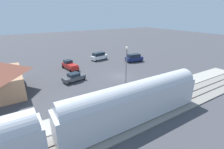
# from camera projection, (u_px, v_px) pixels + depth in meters

# --- Properties ---
(ground_plane) EXTENTS (200.00, 200.00, 0.00)m
(ground_plane) POSITION_uv_depth(u_px,v_px,m) (119.00, 76.00, 35.70)
(ground_plane) COLOR #424247
(railway_track) EXTENTS (4.80, 70.00, 0.30)m
(railway_track) POSITION_uv_depth(u_px,v_px,m) (172.00, 104.00, 24.51)
(railway_track) COLOR gray
(railway_track) RESTS_ON ground
(platform) EXTENTS (3.20, 46.00, 0.30)m
(platform) POSITION_uv_depth(u_px,v_px,m) (152.00, 93.00, 27.68)
(platform) COLOR #A8A399
(platform) RESTS_ON ground
(pedestrian_on_platform) EXTENTS (0.36, 0.36, 1.71)m
(pedestrian_on_platform) POSITION_uv_depth(u_px,v_px,m) (160.00, 85.00, 27.92)
(pedestrian_on_platform) COLOR brown
(pedestrian_on_platform) RESTS_ON platform
(pedestrian_waiting_far) EXTENTS (0.36, 0.36, 1.71)m
(pedestrian_waiting_far) POSITION_uv_depth(u_px,v_px,m) (145.00, 87.00, 27.25)
(pedestrian_waiting_far) COLOR #23284C
(pedestrian_waiting_far) RESTS_ON platform
(suv_white) EXTENTS (2.80, 5.17, 2.22)m
(suv_white) POSITION_uv_depth(u_px,v_px,m) (99.00, 56.00, 47.76)
(suv_white) COLOR white
(suv_white) RESTS_ON ground
(sedan_charcoal) EXTENTS (2.68, 4.77, 1.74)m
(sedan_charcoal) POSITION_uv_depth(u_px,v_px,m) (74.00, 77.00, 32.65)
(sedan_charcoal) COLOR #47494F
(sedan_charcoal) RESTS_ON ground
(suv_navy) EXTENTS (2.71, 5.15, 2.22)m
(suv_navy) POSITION_uv_depth(u_px,v_px,m) (134.00, 58.00, 46.04)
(suv_navy) COLOR navy
(suv_navy) RESTS_ON ground
(pickup_red) EXTENTS (5.62, 3.06, 2.14)m
(pickup_red) POSITION_uv_depth(u_px,v_px,m) (70.00, 65.00, 39.68)
(pickup_red) COLOR red
(pickup_red) RESTS_ON ground
(light_pole_near_platform) EXTENTS (0.44, 0.44, 8.03)m
(light_pole_near_platform) POSITION_uv_depth(u_px,v_px,m) (126.00, 65.00, 26.43)
(light_pole_near_platform) COLOR #515156
(light_pole_near_platform) RESTS_ON ground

